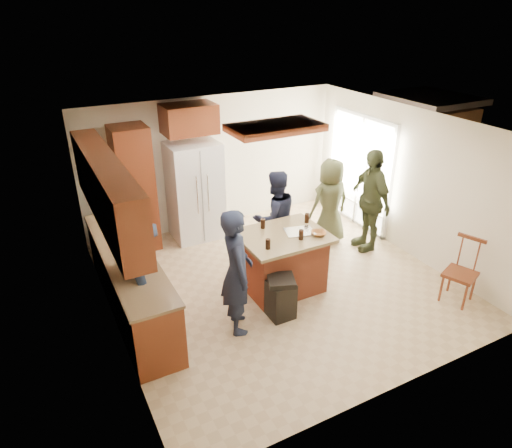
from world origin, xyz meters
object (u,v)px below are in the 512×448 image
person_behind_left (275,218)px  person_behind_right (330,202)px  person_counter (139,275)px  refrigerator (195,191)px  trash_bin (281,297)px  kitchen_island (282,261)px  spindle_chair (461,274)px  person_front_left (237,272)px  person_side_right (370,200)px

person_behind_left → person_behind_right: person_behind_left is taller
person_behind_right → person_counter: person_counter is taller
refrigerator → trash_bin: (0.15, -2.85, -0.58)m
person_behind_left → kitchen_island: bearing=68.3°
refrigerator → person_behind_left: bearing=-60.4°
trash_bin → spindle_chair: bearing=-19.1°
person_front_left → trash_bin: (0.63, -0.07, -0.56)m
person_side_right → spindle_chair: person_side_right is taller
person_behind_right → spindle_chair: (0.63, -2.39, -0.34)m
person_behind_right → kitchen_island: 1.79m
refrigerator → spindle_chair: size_ratio=1.81×
person_behind_right → spindle_chair: bearing=104.6°
person_behind_left → spindle_chair: bearing=128.8°
person_behind_right → person_counter: bearing=13.5°
person_counter → spindle_chair: person_counter is taller
person_behind_right → spindle_chair: size_ratio=1.59×
person_behind_right → trash_bin: person_behind_right is taller
trash_bin → person_counter: bearing=160.4°
person_front_left → person_counter: size_ratio=1.04×
refrigerator → kitchen_island: 2.35m
kitchen_island → person_counter: bearing=179.3°
person_front_left → person_behind_left: size_ratio=1.08×
person_side_right → person_counter: size_ratio=1.09×
person_front_left → trash_bin: size_ratio=2.78×
person_behind_left → person_counter: size_ratio=0.96×
spindle_chair → person_counter: bearing=160.7°
person_front_left → person_behind_right: size_ratio=1.11×
person_behind_right → refrigerator: 2.44m
person_behind_right → refrigerator: bearing=-33.5°
person_behind_left → person_side_right: size_ratio=0.88×
person_behind_right → person_side_right: size_ratio=0.87×
person_behind_right → refrigerator: (-2.04, 1.34, 0.11)m
person_counter → kitchen_island: bearing=-100.5°
kitchen_island → person_front_left: bearing=-152.4°
refrigerator → person_counter: bearing=-126.0°
person_front_left → refrigerator: size_ratio=0.97×
person_behind_left → spindle_chair: (1.83, -2.25, -0.35)m
trash_bin → person_front_left: bearing=173.4°
person_behind_left → trash_bin: bearing=63.3°
person_front_left → spindle_chair: (3.15, -0.94, -0.42)m
person_counter → kitchen_island: 2.17m
person_front_left → person_side_right: bearing=-57.1°
person_behind_left → person_side_right: 1.73m
person_behind_left → person_counter: 2.56m
person_front_left → kitchen_island: bearing=-47.3°
person_side_right → person_counter: (-4.14, -0.41, -0.07)m
person_behind_left → trash_bin: size_ratio=2.56×
person_behind_right → person_counter: size_ratio=0.94×
person_front_left → person_behind_left: (1.31, 1.31, -0.07)m
person_side_right → trash_bin: 2.67m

